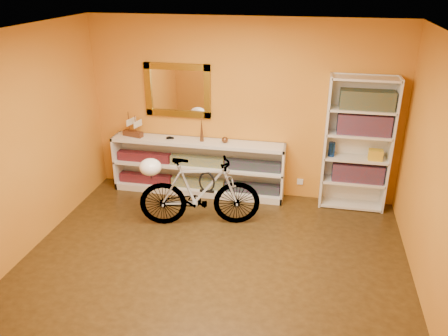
% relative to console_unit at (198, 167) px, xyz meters
% --- Properties ---
extents(floor, '(4.50, 4.00, 0.01)m').
position_rel_console_unit_xyz_m(floor, '(0.63, -1.81, -0.43)').
color(floor, '#30200D').
rests_on(floor, ground).
extents(ceiling, '(4.50, 4.00, 0.01)m').
position_rel_console_unit_xyz_m(ceiling, '(0.63, -1.81, 2.18)').
color(ceiling, silver).
rests_on(ceiling, ground).
extents(back_wall, '(4.50, 0.01, 2.60)m').
position_rel_console_unit_xyz_m(back_wall, '(0.63, 0.19, 0.88)').
color(back_wall, orange).
rests_on(back_wall, ground).
extents(left_wall, '(0.01, 4.00, 2.60)m').
position_rel_console_unit_xyz_m(left_wall, '(-1.62, -1.81, 0.88)').
color(left_wall, orange).
rests_on(left_wall, ground).
extents(right_wall, '(0.01, 4.00, 2.60)m').
position_rel_console_unit_xyz_m(right_wall, '(2.89, -1.81, 0.88)').
color(right_wall, orange).
rests_on(right_wall, ground).
extents(gilt_mirror, '(0.98, 0.06, 0.78)m').
position_rel_console_unit_xyz_m(gilt_mirror, '(-0.32, 0.15, 1.12)').
color(gilt_mirror, olive).
rests_on(gilt_mirror, back_wall).
extents(wall_socket, '(0.09, 0.02, 0.09)m').
position_rel_console_unit_xyz_m(wall_socket, '(1.53, 0.17, -0.17)').
color(wall_socket, silver).
rests_on(wall_socket, back_wall).
extents(console_unit, '(2.60, 0.35, 0.85)m').
position_rel_console_unit_xyz_m(console_unit, '(0.00, 0.00, 0.00)').
color(console_unit, silver).
rests_on(console_unit, floor).
extents(cd_row_lower, '(2.50, 0.13, 0.14)m').
position_rel_console_unit_xyz_m(cd_row_lower, '(0.00, -0.02, -0.26)').
color(cd_row_lower, black).
rests_on(cd_row_lower, console_unit).
extents(cd_row_upper, '(2.50, 0.13, 0.14)m').
position_rel_console_unit_xyz_m(cd_row_upper, '(0.00, -0.02, 0.11)').
color(cd_row_upper, navy).
rests_on(cd_row_upper, console_unit).
extents(model_ship, '(0.34, 0.19, 0.37)m').
position_rel_console_unit_xyz_m(model_ship, '(-1.00, 0.00, 0.61)').
color(model_ship, '#462413').
rests_on(model_ship, console_unit).
extents(toy_car, '(0.00, 0.00, 0.00)m').
position_rel_console_unit_xyz_m(toy_car, '(-0.42, 0.00, 0.43)').
color(toy_car, black).
rests_on(toy_car, console_unit).
extents(bronze_ornament, '(0.06, 0.06, 0.35)m').
position_rel_console_unit_xyz_m(bronze_ornament, '(0.07, 0.00, 0.60)').
color(bronze_ornament, brown).
rests_on(bronze_ornament, console_unit).
extents(decorative_orb, '(0.09, 0.09, 0.09)m').
position_rel_console_unit_xyz_m(decorative_orb, '(0.42, 0.00, 0.47)').
color(decorative_orb, brown).
rests_on(decorative_orb, console_unit).
extents(bookcase, '(0.90, 0.30, 1.90)m').
position_rel_console_unit_xyz_m(bookcase, '(2.27, 0.03, 0.52)').
color(bookcase, silver).
rests_on(bookcase, floor).
extents(book_row_a, '(0.70, 0.22, 0.26)m').
position_rel_console_unit_xyz_m(book_row_a, '(2.32, 0.03, 0.12)').
color(book_row_a, maroon).
rests_on(book_row_a, bookcase).
extents(book_row_b, '(0.70, 0.22, 0.28)m').
position_rel_console_unit_xyz_m(book_row_b, '(2.32, 0.03, 0.83)').
color(book_row_b, maroon).
rests_on(book_row_b, bookcase).
extents(book_row_c, '(0.70, 0.22, 0.25)m').
position_rel_console_unit_xyz_m(book_row_c, '(2.32, 0.03, 1.16)').
color(book_row_c, '#164A4F').
rests_on(book_row_c, bookcase).
extents(travel_mug, '(0.09, 0.09, 0.20)m').
position_rel_console_unit_xyz_m(travel_mug, '(1.94, 0.01, 0.44)').
color(travel_mug, navy).
rests_on(travel_mug, bookcase).
extents(red_tin, '(0.19, 0.19, 0.20)m').
position_rel_console_unit_xyz_m(red_tin, '(2.07, 0.06, 1.14)').
color(red_tin, maroon).
rests_on(red_tin, bookcase).
extents(yellow_bag, '(0.19, 0.13, 0.15)m').
position_rel_console_unit_xyz_m(yellow_bag, '(2.52, -0.01, 0.41)').
color(yellow_bag, gold).
rests_on(yellow_bag, bookcase).
extents(bicycle, '(0.78, 1.68, 0.96)m').
position_rel_console_unit_xyz_m(bicycle, '(0.26, -0.90, 0.05)').
color(bicycle, silver).
rests_on(bicycle, floor).
extents(helmet, '(0.29, 0.28, 0.22)m').
position_rel_console_unit_xyz_m(helmet, '(-0.34, -1.04, 0.42)').
color(helmet, white).
rests_on(helmet, bicycle).
extents(u_lock, '(0.22, 0.02, 0.22)m').
position_rel_console_unit_xyz_m(u_lock, '(0.36, -0.88, 0.20)').
color(u_lock, black).
rests_on(u_lock, bicycle).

